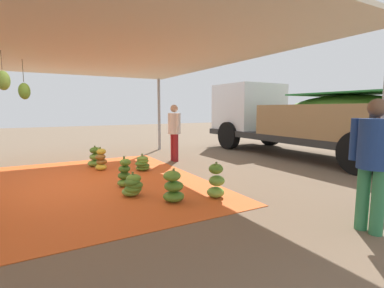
{
  "coord_description": "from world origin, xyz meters",
  "views": [
    {
      "loc": [
        5.78,
        -0.68,
        1.49
      ],
      "look_at": [
        0.64,
        2.19,
        0.75
      ],
      "focal_mm": 26.41,
      "sensor_mm": 36.0,
      "label": 1
    }
  ],
  "objects_px": {
    "banana_bunch_0": "(101,160)",
    "worker_0": "(374,156)",
    "banana_bunch_4": "(124,173)",
    "banana_bunch_6": "(95,158)",
    "banana_bunch_3": "(216,182)",
    "banana_bunch_1": "(133,186)",
    "banana_bunch_2": "(173,187)",
    "banana_bunch_5": "(143,164)",
    "cargo_truck_main": "(297,117)",
    "worker_1": "(174,128)"
  },
  "relations": [
    {
      "from": "cargo_truck_main",
      "to": "worker_1",
      "type": "xyz_separation_m",
      "value": [
        -0.92,
        -3.9,
        -0.3
      ]
    },
    {
      "from": "banana_bunch_1",
      "to": "cargo_truck_main",
      "type": "height_order",
      "value": "cargo_truck_main"
    },
    {
      "from": "banana_bunch_6",
      "to": "banana_bunch_3",
      "type": "bearing_deg",
      "value": 19.54
    },
    {
      "from": "banana_bunch_0",
      "to": "worker_0",
      "type": "relative_size",
      "value": 0.35
    },
    {
      "from": "worker_0",
      "to": "worker_1",
      "type": "xyz_separation_m",
      "value": [
        -5.37,
        -0.03,
        -0.0
      ]
    },
    {
      "from": "worker_0",
      "to": "banana_bunch_0",
      "type": "bearing_deg",
      "value": -157.54
    },
    {
      "from": "banana_bunch_0",
      "to": "cargo_truck_main",
      "type": "relative_size",
      "value": 0.08
    },
    {
      "from": "banana_bunch_5",
      "to": "banana_bunch_1",
      "type": "bearing_deg",
      "value": -23.96
    },
    {
      "from": "banana_bunch_4",
      "to": "banana_bunch_5",
      "type": "bearing_deg",
      "value": 146.37
    },
    {
      "from": "cargo_truck_main",
      "to": "worker_1",
      "type": "bearing_deg",
      "value": -103.31
    },
    {
      "from": "banana_bunch_4",
      "to": "worker_0",
      "type": "bearing_deg",
      "value": 30.54
    },
    {
      "from": "banana_bunch_0",
      "to": "banana_bunch_6",
      "type": "distance_m",
      "value": 0.49
    },
    {
      "from": "worker_1",
      "to": "banana_bunch_4",
      "type": "bearing_deg",
      "value": -45.77
    },
    {
      "from": "banana_bunch_6",
      "to": "cargo_truck_main",
      "type": "bearing_deg",
      "value": 79.06
    },
    {
      "from": "banana_bunch_1",
      "to": "banana_bunch_2",
      "type": "bearing_deg",
      "value": 38.33
    },
    {
      "from": "banana_bunch_2",
      "to": "worker_1",
      "type": "bearing_deg",
      "value": 154.05
    },
    {
      "from": "worker_1",
      "to": "banana_bunch_1",
      "type": "bearing_deg",
      "value": -37.93
    },
    {
      "from": "banana_bunch_3",
      "to": "banana_bunch_0",
      "type": "bearing_deg",
      "value": -158.51
    },
    {
      "from": "banana_bunch_6",
      "to": "worker_1",
      "type": "height_order",
      "value": "worker_1"
    },
    {
      "from": "banana_bunch_0",
      "to": "banana_bunch_5",
      "type": "height_order",
      "value": "banana_bunch_0"
    },
    {
      "from": "banana_bunch_5",
      "to": "worker_1",
      "type": "bearing_deg",
      "value": 122.94
    },
    {
      "from": "banana_bunch_3",
      "to": "banana_bunch_6",
      "type": "xyz_separation_m",
      "value": [
        -3.62,
        -1.29,
        -0.03
      ]
    },
    {
      "from": "banana_bunch_5",
      "to": "banana_bunch_6",
      "type": "bearing_deg",
      "value": -139.1
    },
    {
      "from": "banana_bunch_4",
      "to": "banana_bunch_6",
      "type": "distance_m",
      "value": 2.19
    },
    {
      "from": "banana_bunch_4",
      "to": "banana_bunch_5",
      "type": "distance_m",
      "value": 1.37
    },
    {
      "from": "banana_bunch_2",
      "to": "banana_bunch_3",
      "type": "relative_size",
      "value": 0.9
    },
    {
      "from": "banana_bunch_3",
      "to": "banana_bunch_1",
      "type": "bearing_deg",
      "value": -122.34
    },
    {
      "from": "banana_bunch_5",
      "to": "worker_0",
      "type": "xyz_separation_m",
      "value": [
        4.57,
        1.27,
        0.76
      ]
    },
    {
      "from": "banana_bunch_6",
      "to": "banana_bunch_2",
      "type": "bearing_deg",
      "value": 9.32
    },
    {
      "from": "banana_bunch_0",
      "to": "banana_bunch_1",
      "type": "xyz_separation_m",
      "value": [
        2.38,
        0.04,
        -0.07
      ]
    },
    {
      "from": "banana_bunch_6",
      "to": "worker_1",
      "type": "distance_m",
      "value": 2.26
    },
    {
      "from": "banana_bunch_4",
      "to": "worker_0",
      "type": "relative_size",
      "value": 0.36
    },
    {
      "from": "banana_bunch_0",
      "to": "worker_0",
      "type": "bearing_deg",
      "value": 22.46
    },
    {
      "from": "banana_bunch_1",
      "to": "banana_bunch_3",
      "type": "xyz_separation_m",
      "value": [
        0.75,
        1.19,
        0.09
      ]
    },
    {
      "from": "banana_bunch_6",
      "to": "worker_0",
      "type": "height_order",
      "value": "worker_0"
    },
    {
      "from": "banana_bunch_3",
      "to": "cargo_truck_main",
      "type": "relative_size",
      "value": 0.09
    },
    {
      "from": "banana_bunch_2",
      "to": "banana_bunch_4",
      "type": "distance_m",
      "value": 1.35
    },
    {
      "from": "banana_bunch_1",
      "to": "cargo_truck_main",
      "type": "xyz_separation_m",
      "value": [
        -1.7,
        5.95,
        1.04
      ]
    },
    {
      "from": "banana_bunch_2",
      "to": "worker_0",
      "type": "bearing_deg",
      "value": 36.74
    },
    {
      "from": "banana_bunch_0",
      "to": "banana_bunch_1",
      "type": "distance_m",
      "value": 2.38
    },
    {
      "from": "banana_bunch_0",
      "to": "worker_0",
      "type": "xyz_separation_m",
      "value": [
        5.12,
        2.12,
        0.69
      ]
    },
    {
      "from": "banana_bunch_2",
      "to": "banana_bunch_5",
      "type": "xyz_separation_m",
      "value": [
        -2.43,
        0.34,
        -0.07
      ]
    },
    {
      "from": "banana_bunch_0",
      "to": "worker_1",
      "type": "height_order",
      "value": "worker_1"
    },
    {
      "from": "banana_bunch_5",
      "to": "banana_bunch_0",
      "type": "bearing_deg",
      "value": -122.95
    },
    {
      "from": "banana_bunch_3",
      "to": "worker_1",
      "type": "xyz_separation_m",
      "value": [
        -3.38,
        0.85,
        0.66
      ]
    },
    {
      "from": "banana_bunch_1",
      "to": "banana_bunch_5",
      "type": "xyz_separation_m",
      "value": [
        -1.82,
        0.81,
        -0.01
      ]
    },
    {
      "from": "banana_bunch_0",
      "to": "banana_bunch_5",
      "type": "distance_m",
      "value": 1.02
    },
    {
      "from": "banana_bunch_3",
      "to": "banana_bunch_2",
      "type": "bearing_deg",
      "value": -102.07
    },
    {
      "from": "banana_bunch_2",
      "to": "cargo_truck_main",
      "type": "bearing_deg",
      "value": 112.8
    },
    {
      "from": "banana_bunch_1",
      "to": "banana_bunch_3",
      "type": "bearing_deg",
      "value": 57.66
    }
  ]
}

